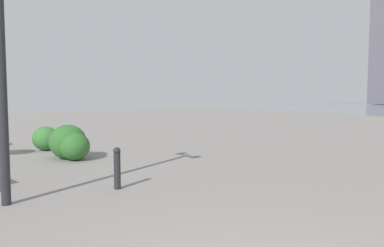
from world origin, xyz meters
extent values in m
cylinder|color=#232328|center=(4.66, 0.99, 2.15)|extent=(0.14, 0.14, 4.30)
cylinder|color=#232328|center=(4.61, -0.82, 0.33)|extent=(0.12, 0.12, 0.65)
sphere|color=#232328|center=(4.61, -0.82, 0.69)|extent=(0.13, 0.13, 0.13)
cylinder|color=#232328|center=(8.87, -1.08, 0.35)|extent=(0.12, 0.12, 0.70)
sphere|color=#232328|center=(8.87, -1.08, 0.74)|extent=(0.13, 0.13, 0.13)
ellipsoid|color=#477F38|center=(8.82, -1.03, 0.29)|extent=(0.67, 0.60, 0.57)
ellipsoid|color=#2D6628|center=(8.00, -1.12, 0.36)|extent=(0.85, 0.76, 0.72)
ellipsoid|color=#387533|center=(10.22, -0.94, 0.36)|extent=(0.85, 0.76, 0.72)
ellipsoid|color=#2D6628|center=(8.34, -1.05, 0.45)|extent=(1.06, 0.95, 0.90)
camera|label=1|loc=(-1.74, 1.90, 1.72)|focal=35.85mm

